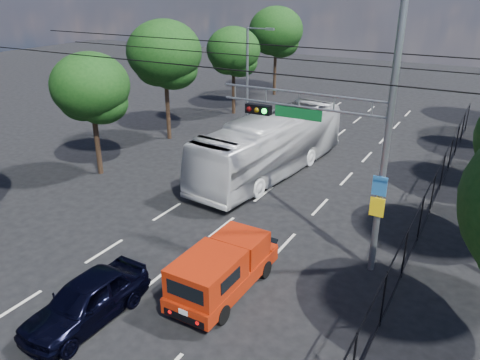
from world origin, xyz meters
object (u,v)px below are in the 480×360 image
Objects in this scene: signal_mast at (352,128)px; navy_hatchback at (86,300)px; white_van at (237,143)px; red_pickup at (223,268)px; white_bus at (271,145)px.

signal_mast is 2.18× the size of navy_hatchback.
navy_hatchback is at bearing -82.17° from white_van.
white_van is (-6.85, 12.72, -0.32)m from red_pickup.
white_van is at bearing 105.28° from navy_hatchback.
navy_hatchback is at bearing -131.49° from red_pickup.
navy_hatchback is at bearing -128.31° from signal_mast.
navy_hatchback is 16.50m from white_van.
signal_mast is 0.81× the size of white_bus.
red_pickup is 11.22m from white_bus.
signal_mast is at bearing 53.24° from navy_hatchback.
white_bus is (-0.54, 13.96, 0.90)m from navy_hatchback.
navy_hatchback is 1.11× the size of white_van.
navy_hatchback is 0.37× the size of white_bus.
signal_mast is at bearing -41.05° from white_bus.
signal_mast reaches higher than red_pickup.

